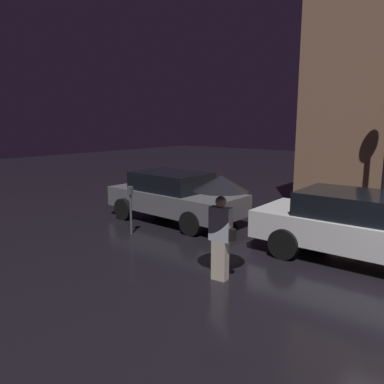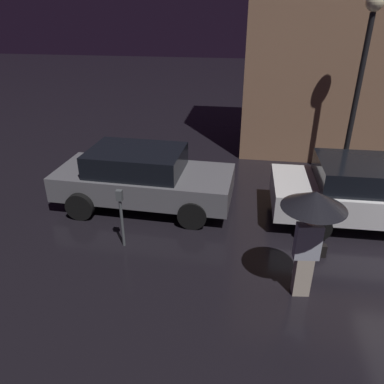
{
  "view_description": "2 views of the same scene",
  "coord_description": "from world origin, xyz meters",
  "views": [
    {
      "loc": [
        0.66,
        -6.66,
        2.91
      ],
      "look_at": [
        -4.91,
        0.3,
        1.24
      ],
      "focal_mm": 35.0,
      "sensor_mm": 36.0,
      "label": 1
    },
    {
      "loc": [
        -4.17,
        -6.4,
        4.5
      ],
      "look_at": [
        -5.12,
        -0.12,
        1.3
      ],
      "focal_mm": 35.0,
      "sensor_mm": 36.0,
      "label": 2
    }
  ],
  "objects": [
    {
      "name": "building_facade_left",
      "position": [
        -1.12,
        6.5,
        3.99
      ],
      "size": [
        6.48,
        3.0,
        7.98
      ],
      "color": "#8C664C",
      "rests_on": "ground"
    },
    {
      "name": "parking_meter",
      "position": [
        -6.54,
        -0.23,
        0.79
      ],
      "size": [
        0.12,
        0.1,
        1.28
      ],
      "color": "#4C5154",
      "rests_on": "ground"
    },
    {
      "name": "street_lamp_near",
      "position": [
        -1.42,
        3.9,
        3.27
      ],
      "size": [
        0.42,
        0.42,
        4.74
      ],
      "color": "black",
      "rests_on": "ground"
    },
    {
      "name": "parked_car_white",
      "position": [
        -1.22,
        1.51,
        0.77
      ],
      "size": [
        4.67,
        2.05,
        1.46
      ],
      "rotation": [
        0.0,
        0.0,
        0.01
      ],
      "color": "silver",
      "rests_on": "ground"
    },
    {
      "name": "parked_car_grey",
      "position": [
        -6.59,
        1.55,
        0.76
      ],
      "size": [
        4.29,
        1.98,
        1.45
      ],
      "rotation": [
        0.0,
        0.0,
        -0.04
      ],
      "color": "slate",
      "rests_on": "ground"
    },
    {
      "name": "pedestrian_with_umbrella",
      "position": [
        -3.07,
        -1.16,
        1.57
      ],
      "size": [
        1.01,
        1.01,
        1.97
      ],
      "rotation": [
        0.0,
        0.0,
        3.25
      ],
      "color": "beige",
      "rests_on": "ground"
    }
  ]
}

